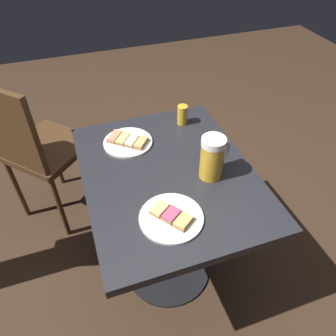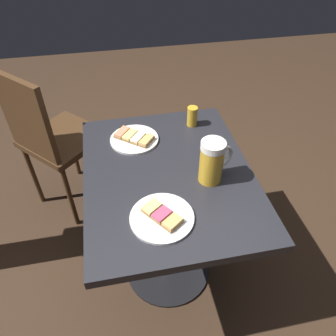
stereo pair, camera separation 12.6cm
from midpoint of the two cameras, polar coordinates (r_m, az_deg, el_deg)
The scene contains 7 objects.
ground_plane at distance 1.83m, azimuth 2.06°, elevation -17.27°, with size 6.00×6.00×0.00m, color #382619.
cafe_table at distance 1.38m, azimuth 2.61°, elevation -5.51°, with size 0.66×0.83×0.71m.
plate_near at distance 1.10m, azimuth 2.21°, elevation -8.76°, with size 0.22×0.22×0.03m.
plate_far at distance 1.42m, azimuth -3.45°, elevation 5.13°, with size 0.21×0.21×0.03m.
beer_mug at distance 1.20m, azimuth 10.82°, elevation 1.06°, with size 0.14×0.09×0.18m.
beer_glass_small at distance 1.51m, azimuth 6.70°, elevation 8.94°, with size 0.05×0.05×0.09m, color gold.
cafe_chair at distance 1.84m, azimuth -18.09°, elevation 5.30°, with size 0.54×0.54×0.92m.
Camera 2 is at (0.18, 0.91, 1.58)m, focal length 34.61 mm.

